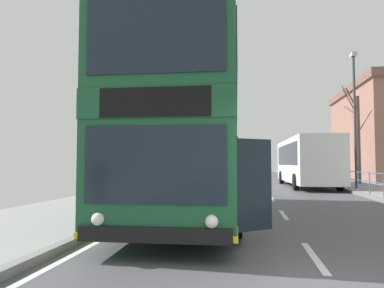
% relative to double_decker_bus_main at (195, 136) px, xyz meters
% --- Properties ---
extents(double_decker_bus_main, '(3.42, 10.67, 4.50)m').
position_rel_double_decker_bus_main_xyz_m(double_decker_bus_main, '(0.00, 0.00, 0.00)').
color(double_decker_bus_main, '#19512D').
rests_on(double_decker_bus_main, ground).
extents(background_bus_far_lane, '(2.86, 10.64, 3.12)m').
position_rel_double_decker_bus_main_xyz_m(background_bus_far_lane, '(5.44, 14.04, -0.65)').
color(background_bus_far_lane, white).
rests_on(background_bus_far_lane, ground).
extents(pedestrian_railing_far_kerb, '(0.05, 28.40, 1.02)m').
position_rel_double_decker_bus_main_xyz_m(pedestrian_railing_far_kerb, '(7.05, 7.56, -1.54)').
color(pedestrian_railing_far_kerb, '#386BA8').
rests_on(pedestrian_railing_far_kerb, ground).
extents(street_lamp_far_side, '(0.28, 0.60, 7.75)m').
position_rel_double_decker_bus_main_xyz_m(street_lamp_far_side, '(7.66, 10.78, 2.27)').
color(street_lamp_far_side, '#38383D').
rests_on(street_lamp_far_side, ground).
extents(bare_tree_far_01, '(1.88, 2.68, 7.03)m').
position_rel_double_decker_bus_main_xyz_m(bare_tree_far_01, '(9.12, 15.43, 1.10)').
color(bare_tree_far_01, brown).
rests_on(bare_tree_far_01, ground).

